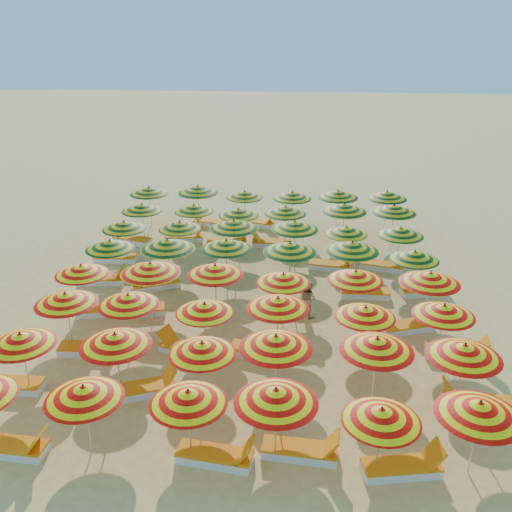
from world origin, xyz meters
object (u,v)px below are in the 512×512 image
Objects in this scene: lounger_21 at (131,239)px; umbrella_37 at (194,208)px; umbrella_45 at (292,195)px; lounger_7 at (90,348)px; umbrella_23 at (430,278)px; umbrella_29 at (415,255)px; umbrella_18 at (82,270)px; umbrella_30 at (124,225)px; lounger_8 at (186,350)px; umbrella_33 at (295,225)px; lounger_10 at (457,353)px; umbrella_22 at (355,276)px; umbrella_5 at (480,409)px; umbrella_26 at (226,244)px; lounger_3 at (403,467)px; lounger_0 at (12,447)px; umbrella_8 at (202,348)px; umbrella_20 at (215,270)px; umbrella_36 at (142,207)px; umbrella_35 at (400,232)px; lounger_1 at (217,456)px; umbrella_34 at (346,230)px; lounger_14 at (103,279)px; umbrella_24 at (110,245)px; umbrella_39 at (285,210)px; umbrella_9 at (276,342)px; umbrella_27 at (290,247)px; umbrella_32 at (234,224)px; lounger_2 at (302,450)px; lounger_5 at (145,388)px; lounger_20 at (383,266)px; lounger_16 at (364,292)px; lounger_23 at (228,242)px; umbrella_28 at (352,247)px; umbrella_42 at (149,190)px; umbrella_25 at (167,244)px; lounger_18 at (114,258)px; lounger_24 at (271,243)px; lounger_4 at (10,384)px; umbrella_1 at (84,393)px; lounger_13 at (409,326)px; lounger_17 at (423,290)px; umbrella_14 at (205,308)px; umbrella_43 at (198,189)px; umbrella_46 at (338,194)px; umbrella_2 at (188,397)px; umbrella_12 at (66,298)px; umbrella_19 at (150,268)px; lounger_26 at (258,223)px; lounger_22 at (185,237)px; umbrella_47 at (387,195)px; beachgoer_b at (308,299)px; umbrella_41 at (394,209)px; lounger_9 at (260,352)px; umbrella_16 at (365,312)px; umbrella_40 at (344,208)px; lounger_15 at (155,284)px.

umbrella_37 is at bearing -158.21° from lounger_21.
lounger_7 is at bearing -117.54° from umbrella_45.
umbrella_29 is at bearing 91.59° from umbrella_23.
umbrella_18 is at bearing 110.44° from lounger_21.
umbrella_30 is 7.55m from lounger_8.
umbrella_33 is 8.04m from lounger_10.
umbrella_22 is 1.18× the size of lounger_7.
umbrella_5 is 10.83m from umbrella_26.
umbrella_5 is at bearing -5.88° from lounger_3.
umbrella_18 is 6.74m from lounger_0.
umbrella_26 is at bearing 91.86° from umbrella_8.
umbrella_20 reaches higher than umbrella_36.
umbrella_35 is 12.22m from lounger_1.
lounger_14 is at bearing -166.71° from umbrella_34.
umbrella_39 is (6.16, 4.38, 0.01)m from umbrella_24.
umbrella_9 is 1.32× the size of lounger_14.
umbrella_27 is at bearing -47.75° from umbrella_37.
umbrella_32 reaches higher than umbrella_39.
lounger_2 is 0.98× the size of lounger_5.
lounger_20 is (9.43, 6.75, 0.00)m from lounger_7.
lounger_16 is at bearing -120.01° from lounger_8.
umbrella_28 is at bearing -48.30° from lounger_23.
umbrella_42 is (-4.42, 6.50, -0.00)m from umbrella_26.
umbrella_28 is 0.93× the size of umbrella_37.
lounger_5 is (-2.23, 2.33, 0.00)m from lounger_1.
umbrella_25 is at bearing -0.18° from lounger_16.
lounger_24 is at bearing -163.61° from lounger_18.
umbrella_34 reaches higher than lounger_4.
umbrella_1 is at bearing -73.45° from lounger_7.
umbrella_24 reaches higher than lounger_24.
lounger_20 is at bearing 177.46° from lounger_18.
lounger_13 is (1.69, -2.53, -1.64)m from umbrella_28.
umbrella_45 is 1.24× the size of lounger_17.
umbrella_36 is (-10.77, 6.60, -0.12)m from umbrella_23.
umbrella_26 is (-2.04, 6.51, -0.04)m from umbrella_9.
umbrella_43 is (-2.04, 11.02, 0.25)m from umbrella_14.
umbrella_46 reaches higher than lounger_18.
lounger_13 is at bearing 45.82° from umbrella_2.
lounger_23 is (3.64, 8.65, -1.54)m from umbrella_12.
umbrella_19 is 1.39× the size of lounger_26.
umbrella_20 is at bearing 73.04° from umbrella_1.
lounger_0 and lounger_22 have the same top height.
umbrella_32 is 7.92m from umbrella_47.
umbrella_34 is at bearing -63.62° from beachgoer_b.
umbrella_33 is 1.90× the size of beachgoer_b.
lounger_24 is (1.86, 0.08, 0.00)m from lounger_23.
umbrella_41 reaches higher than lounger_9.
umbrella_25 is at bearing -132.11° from umbrella_32.
umbrella_16 is 8.70m from umbrella_40.
lounger_15 is (-2.85, 6.46, -1.45)m from umbrella_8.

